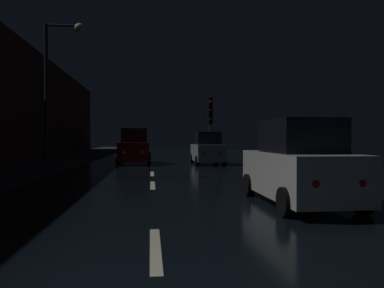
{
  "coord_description": "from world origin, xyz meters",
  "views": [
    {
      "loc": [
        -0.07,
        -2.28,
        1.58
      ],
      "look_at": [
        1.99,
        15.83,
        1.34
      ],
      "focal_mm": 34.22,
      "sensor_mm": 36.0,
      "label": 1
    }
  ],
  "objects_px": {
    "streetlamp_overhead": "(58,73)",
    "car_parked_right_far": "(207,149)",
    "traffic_light_far_right": "(210,115)",
    "car_approaching_headlights": "(135,148)",
    "car_parked_right_near": "(298,166)"
  },
  "relations": [
    {
      "from": "car_approaching_headlights",
      "to": "car_parked_right_near",
      "type": "bearing_deg",
      "value": 16.75
    },
    {
      "from": "streetlamp_overhead",
      "to": "car_approaching_headlights",
      "type": "distance_m",
      "value": 8.73
    },
    {
      "from": "streetlamp_overhead",
      "to": "car_approaching_headlights",
      "type": "xyz_separation_m",
      "value": [
        2.93,
        7.5,
        -3.39
      ]
    },
    {
      "from": "car_parked_right_near",
      "to": "streetlamp_overhead",
      "type": "bearing_deg",
      "value": 44.14
    },
    {
      "from": "car_approaching_headlights",
      "to": "car_parked_right_near",
      "type": "height_order",
      "value": "car_approaching_headlights"
    },
    {
      "from": "traffic_light_far_right",
      "to": "car_parked_right_near",
      "type": "relative_size",
      "value": 1.14
    },
    {
      "from": "car_parked_right_near",
      "to": "car_parked_right_far",
      "type": "bearing_deg",
      "value": -0.0
    },
    {
      "from": "car_approaching_headlights",
      "to": "car_parked_right_near",
      "type": "distance_m",
      "value": 15.92
    },
    {
      "from": "streetlamp_overhead",
      "to": "car_parked_right_near",
      "type": "bearing_deg",
      "value": -45.86
    },
    {
      "from": "car_parked_right_far",
      "to": "car_parked_right_near",
      "type": "distance_m",
      "value": 14.34
    },
    {
      "from": "traffic_light_far_right",
      "to": "car_parked_right_far",
      "type": "bearing_deg",
      "value": -13.87
    },
    {
      "from": "car_parked_right_near",
      "to": "car_approaching_headlights",
      "type": "bearing_deg",
      "value": 16.75
    },
    {
      "from": "traffic_light_far_right",
      "to": "car_approaching_headlights",
      "type": "distance_m",
      "value": 6.49
    },
    {
      "from": "streetlamp_overhead",
      "to": "car_parked_right_far",
      "type": "distance_m",
      "value": 10.59
    },
    {
      "from": "traffic_light_far_right",
      "to": "car_approaching_headlights",
      "type": "xyz_separation_m",
      "value": [
        -5.39,
        -2.79,
        -2.3
      ]
    }
  ]
}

